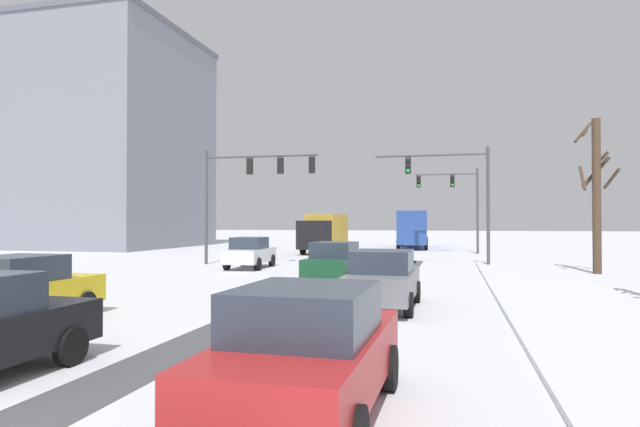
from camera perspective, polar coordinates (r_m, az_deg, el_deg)
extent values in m
cube|color=#4C4C51|center=(18.84, -1.37, -8.25)|extent=(1.19, 30.17, 0.01)
cube|color=#4C4C51|center=(18.29, 7.57, -8.46)|extent=(0.72, 30.17, 0.01)
cube|color=#4C4C51|center=(18.37, 5.59, -8.43)|extent=(1.15, 30.17, 0.01)
cube|color=white|center=(17.13, 25.36, -8.70)|extent=(4.00, 30.17, 0.12)
cylinder|color=#47474C|center=(30.93, -12.20, 0.65)|extent=(0.18, 0.18, 6.50)
cylinder|color=#47474C|center=(29.96, -6.42, 6.15)|extent=(6.55, 0.36, 0.12)
cube|color=black|center=(30.11, -7.61, 5.07)|extent=(0.33, 0.25, 0.90)
sphere|color=black|center=(30.29, -7.50, 5.60)|extent=(0.20, 0.20, 0.20)
sphere|color=black|center=(30.26, -7.50, 5.04)|extent=(0.20, 0.20, 0.20)
sphere|color=green|center=(30.23, -7.51, 4.47)|extent=(0.20, 0.20, 0.20)
cube|color=black|center=(29.55, -4.30, 5.17)|extent=(0.33, 0.25, 0.90)
sphere|color=black|center=(29.74, -4.21, 5.72)|extent=(0.20, 0.20, 0.20)
sphere|color=black|center=(29.71, -4.21, 5.14)|extent=(0.20, 0.20, 0.20)
sphere|color=green|center=(29.68, -4.21, 4.57)|extent=(0.20, 0.20, 0.20)
cube|color=black|center=(29.10, -0.88, 5.27)|extent=(0.33, 0.25, 0.90)
sphere|color=black|center=(29.29, -0.81, 5.82)|extent=(0.20, 0.20, 0.20)
sphere|color=black|center=(29.26, -0.81, 5.23)|extent=(0.20, 0.20, 0.20)
sphere|color=green|center=(29.23, -0.81, 4.65)|extent=(0.20, 0.20, 0.20)
cylinder|color=#47474C|center=(41.78, 16.67, 0.26)|extent=(0.18, 0.18, 6.50)
cylinder|color=#47474C|center=(41.79, 13.48, 4.16)|extent=(4.63, 0.34, 0.12)
cube|color=black|center=(41.76, 14.12, 3.41)|extent=(0.33, 0.25, 0.90)
sphere|color=black|center=(41.62, 14.13, 3.83)|extent=(0.20, 0.20, 0.20)
sphere|color=black|center=(41.60, 14.13, 3.42)|extent=(0.20, 0.20, 0.20)
sphere|color=green|center=(41.58, 14.13, 3.01)|extent=(0.20, 0.20, 0.20)
cube|color=black|center=(41.72, 10.62, 3.40)|extent=(0.33, 0.25, 0.90)
sphere|color=black|center=(41.58, 10.61, 3.83)|extent=(0.20, 0.20, 0.20)
sphere|color=black|center=(41.56, 10.61, 3.41)|extent=(0.20, 0.20, 0.20)
sphere|color=green|center=(41.53, 10.62, 3.00)|extent=(0.20, 0.20, 0.20)
cylinder|color=#47474C|center=(29.80, 17.73, 0.73)|extent=(0.18, 0.18, 6.50)
cylinder|color=#47474C|center=(29.89, 11.85, 6.18)|extent=(6.08, 0.29, 0.12)
cube|color=black|center=(29.87, 9.51, 5.12)|extent=(0.33, 0.25, 0.90)
sphere|color=black|center=(29.74, 9.49, 5.73)|extent=(0.20, 0.20, 0.20)
sphere|color=black|center=(29.71, 9.49, 5.15)|extent=(0.20, 0.20, 0.20)
sphere|color=green|center=(29.68, 9.50, 4.58)|extent=(0.20, 0.20, 0.20)
cube|color=silver|center=(27.81, -7.55, -4.51)|extent=(1.94, 4.19, 0.70)
cube|color=#2D3847|center=(27.63, -7.65, -3.18)|extent=(1.67, 1.99, 0.60)
cylinder|color=black|center=(29.29, -8.28, -5.01)|extent=(0.26, 0.65, 0.64)
cylinder|color=black|center=(28.81, -5.23, -5.08)|extent=(0.26, 0.65, 0.64)
cylinder|color=black|center=(26.91, -10.04, -5.37)|extent=(0.26, 0.65, 0.64)
cylinder|color=black|center=(26.38, -6.75, -5.46)|extent=(0.26, 0.65, 0.64)
cube|color=#194C2D|center=(20.94, 1.68, -5.68)|extent=(1.83, 4.15, 0.70)
cube|color=#2D3847|center=(20.76, 1.58, -3.93)|extent=(1.62, 1.95, 0.60)
cylinder|color=black|center=(22.41, 0.48, -6.27)|extent=(0.24, 0.65, 0.64)
cylinder|color=black|center=(22.03, 4.55, -6.36)|extent=(0.24, 0.65, 0.64)
cylinder|color=black|center=(19.98, -1.48, -6.92)|extent=(0.24, 0.65, 0.64)
cylinder|color=black|center=(19.56, 3.07, -7.05)|extent=(0.24, 0.65, 0.64)
cube|color=slate|center=(14.92, 6.87, -7.59)|extent=(1.74, 4.12, 0.70)
cube|color=#2D3847|center=(14.71, 6.79, -5.14)|extent=(1.58, 1.92, 0.60)
cylinder|color=black|center=(16.33, 4.64, -8.26)|extent=(0.23, 0.64, 0.64)
cylinder|color=black|center=(16.13, 10.36, -8.33)|extent=(0.23, 0.64, 0.64)
cylinder|color=black|center=(13.86, 2.80, -9.57)|extent=(0.23, 0.64, 0.64)
cylinder|color=black|center=(13.62, 9.56, -9.71)|extent=(0.23, 0.64, 0.64)
cube|color=yellow|center=(14.31, -29.75, -7.76)|extent=(1.75, 4.12, 0.70)
cube|color=#2D3847|center=(14.14, -30.14, -5.19)|extent=(1.58, 1.92, 0.60)
cylinder|color=black|center=(15.82, -28.74, -8.38)|extent=(0.23, 0.64, 0.64)
cylinder|color=black|center=(14.80, -24.04, -8.94)|extent=(0.23, 0.64, 0.64)
cylinder|color=black|center=(12.90, -31.01, -10.08)|extent=(0.23, 0.64, 0.64)
cylinder|color=black|center=(10.00, -25.35, -12.84)|extent=(0.22, 0.64, 0.64)
cube|color=red|center=(6.76, -1.18, -15.76)|extent=(1.77, 4.13, 0.70)
cube|color=#2D3847|center=(6.48, -1.56, -10.52)|extent=(1.59, 1.93, 0.60)
cylinder|color=black|center=(8.25, -4.21, -15.52)|extent=(0.23, 0.64, 0.64)
cylinder|color=black|center=(7.89, 7.40, -16.21)|extent=(0.23, 0.64, 0.64)
cylinder|color=black|center=(6.02, -12.80, -21.11)|extent=(0.23, 0.64, 0.64)
cube|color=#284793|center=(50.20, 10.05, -1.47)|extent=(2.98, 11.10, 2.90)
cube|color=#283342|center=(50.20, 10.05, -1.07)|extent=(2.98, 10.22, 0.90)
cylinder|color=black|center=(46.38, 11.40, -3.30)|extent=(0.34, 0.97, 0.96)
cylinder|color=black|center=(46.44, 8.46, -3.31)|extent=(0.34, 0.97, 0.96)
cylinder|color=black|center=(53.52, 11.42, -2.99)|extent=(0.34, 0.97, 0.96)
cylinder|color=black|center=(53.58, 8.88, -2.99)|extent=(0.34, 0.97, 0.96)
cube|color=black|center=(38.67, -0.64, -2.33)|extent=(2.17, 2.27, 2.10)
cube|color=gold|center=(42.22, 0.80, -1.87)|extent=(2.37, 5.27, 2.60)
cylinder|color=black|center=(38.85, 0.98, -3.87)|extent=(0.31, 0.85, 0.84)
cylinder|color=black|center=(39.43, -1.87, -3.83)|extent=(0.31, 0.85, 0.84)
cylinder|color=black|center=(43.40, 2.59, -3.56)|extent=(0.31, 0.85, 0.84)
cylinder|color=black|center=(43.91, 0.01, -3.53)|extent=(0.31, 0.85, 0.84)
cylinder|color=#4C3828|center=(27.71, 27.74, 1.69)|extent=(0.38, 0.38, 7.25)
cylinder|color=#4C3828|center=(28.08, 26.67, 7.86)|extent=(0.55, 1.06, 0.54)
cylinder|color=#4C3828|center=(28.35, 27.66, 3.97)|extent=(1.29, 0.42, 1.52)
cylinder|color=#4C3828|center=(27.66, 26.51, 3.44)|extent=(0.21, 1.29, 1.25)
cylinder|color=#4C3828|center=(28.06, 29.01, 3.32)|extent=(0.43, 1.46, 0.90)
cylinder|color=#4C3828|center=(28.16, 28.04, 5.09)|extent=(0.73, 0.64, 0.82)
cylinder|color=#4C3828|center=(28.34, 26.54, 7.84)|extent=(1.03, 1.09, 1.10)
cube|color=gray|center=(57.71, -24.31, 6.84)|extent=(21.13, 16.34, 20.27)
cube|color=slate|center=(59.99, -24.23, 16.71)|extent=(21.43, 16.64, 0.50)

